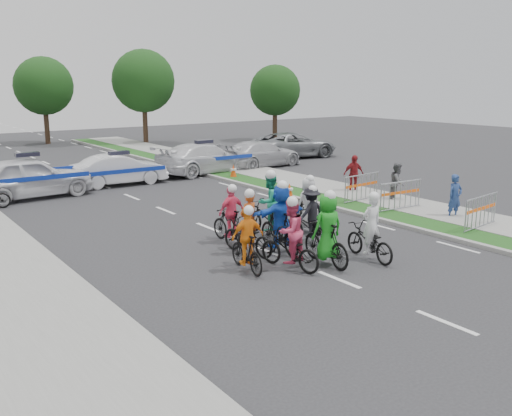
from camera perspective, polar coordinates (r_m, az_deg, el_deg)
ground at (r=13.72m, az=8.29°, el=-7.13°), size 90.00×90.00×0.00m
curb_right at (r=20.57m, az=8.94°, el=-0.27°), size 0.20×60.00×0.12m
grass_strip at (r=21.06m, az=10.30°, el=-0.04°), size 1.20×60.00×0.11m
sidewalk_right at (r=22.36m, az=13.53°, el=0.58°), size 2.40×60.00×0.13m
rider_0 at (r=15.20m, az=11.30°, el=-2.87°), size 0.83×1.86×1.83m
rider_1 at (r=14.54m, az=7.09°, el=-2.81°), size 0.87×1.91×1.96m
rider_2 at (r=14.17m, az=3.40°, el=-3.42°), size 1.00×1.93×1.87m
rider_3 at (r=13.99m, az=-0.91°, el=-3.79°), size 0.88×1.64×1.68m
rider_4 at (r=16.53m, az=5.44°, el=-1.20°), size 1.00×1.73×1.70m
rider_5 at (r=15.49m, az=2.46°, el=-1.46°), size 1.64×1.95×2.01m
rider_6 at (r=15.35m, az=-0.83°, el=-2.48°), size 0.95×1.87×1.82m
rider_7 at (r=17.63m, az=5.20°, el=-0.19°), size 0.82×1.77×1.81m
rider_8 at (r=17.15m, az=1.30°, el=-0.36°), size 1.03×2.08×2.03m
rider_9 at (r=16.44m, az=-2.51°, el=-1.21°), size 0.90×1.69×1.74m
police_car_0 at (r=24.41m, az=-21.75°, el=2.87°), size 5.06×2.36×1.67m
police_car_1 at (r=26.34m, az=-13.48°, el=3.75°), size 4.20×1.62×1.37m
police_car_2 at (r=28.90m, az=-5.20°, el=4.97°), size 5.50×2.81×1.53m
civilian_sedan at (r=30.99m, az=0.51°, el=5.43°), size 5.03×2.46×1.41m
civilian_suv at (r=34.89m, az=3.70°, el=6.31°), size 5.75×3.26×1.52m
spectator_0 at (r=20.33m, az=19.27°, el=1.05°), size 0.61×0.45×1.54m
spectator_1 at (r=22.64m, az=13.95°, el=2.49°), size 0.91×0.83×1.52m
spectator_2 at (r=23.98m, az=9.74°, el=3.35°), size 1.01×0.61×1.60m
barrier_0 at (r=19.05m, az=21.55°, el=-0.52°), size 2.05×0.74×1.12m
barrier_1 at (r=20.90m, az=14.23°, el=1.09°), size 2.03×0.62×1.12m
barrier_2 at (r=22.14m, az=10.51°, el=1.91°), size 2.04×0.68×1.12m
cone_0 at (r=22.36m, az=3.36°, el=1.63°), size 0.40×0.40×0.70m
cone_1 at (r=27.26m, az=-2.27°, el=3.65°), size 0.40×0.40×0.70m
tree_1 at (r=43.18m, az=-11.19°, el=12.35°), size 4.55×4.55×6.82m
tree_2 at (r=44.42m, az=1.92°, el=11.67°), size 3.85×3.85×5.77m
tree_4 at (r=44.88m, az=-20.48°, el=11.36°), size 4.20×4.20×6.30m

